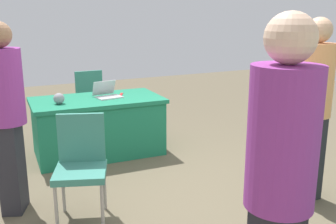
% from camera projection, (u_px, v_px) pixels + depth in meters
% --- Properties ---
extents(ground_plane, '(14.40, 14.40, 0.00)m').
position_uv_depth(ground_plane, '(184.00, 198.00, 3.91)').
color(ground_plane, brown).
extents(table_foreground, '(1.70, 1.00, 0.75)m').
position_uv_depth(table_foreground, '(98.00, 126.00, 5.10)').
color(table_foreground, '#1E7A56').
rests_on(table_foreground, ground).
extents(chair_near_front, '(0.57, 0.57, 0.94)m').
position_uv_depth(chair_near_front, '(81.00, 161.00, 3.43)').
color(chair_near_front, '#9E9993').
rests_on(chair_near_front, ground).
extents(chair_aisle, '(0.45, 0.45, 0.96)m').
position_uv_depth(chair_aisle, '(87.00, 96.00, 6.12)').
color(chair_aisle, '#9E9993').
rests_on(chair_aisle, ground).
extents(person_attendee_standing, '(0.44, 0.44, 1.75)m').
position_uv_depth(person_attendee_standing, '(6.00, 109.00, 3.44)').
color(person_attendee_standing, '#26262D').
rests_on(person_attendee_standing, ground).
extents(person_attendee_browsing, '(0.34, 0.34, 1.78)m').
position_uv_depth(person_attendee_browsing, '(313.00, 102.00, 3.67)').
color(person_attendee_browsing, '#26262D').
rests_on(person_attendee_browsing, ground).
extents(person_organiser, '(0.48, 0.48, 1.82)m').
position_uv_depth(person_organiser, '(280.00, 179.00, 1.89)').
color(person_organiser, '#26262D').
rests_on(person_organiser, ground).
extents(laptop_silver, '(0.35, 0.33, 0.21)m').
position_uv_depth(laptop_silver, '(107.00, 94.00, 5.07)').
color(laptop_silver, silver).
rests_on(laptop_silver, table_foreground).
extents(yarn_ball, '(0.13, 0.13, 0.13)m').
position_uv_depth(yarn_ball, '(59.00, 99.00, 4.68)').
color(yarn_ball, gray).
rests_on(yarn_ball, table_foreground).
extents(scissors_red, '(0.11, 0.18, 0.01)m').
position_uv_depth(scissors_red, '(121.00, 94.00, 5.23)').
color(scissors_red, red).
rests_on(scissors_red, table_foreground).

